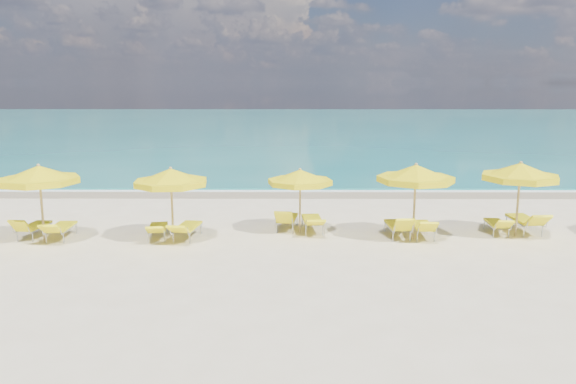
{
  "coord_description": "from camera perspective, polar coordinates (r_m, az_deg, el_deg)",
  "views": [
    {
      "loc": [
        0.1,
        -17.58,
        4.91
      ],
      "look_at": [
        0.0,
        1.5,
        1.2
      ],
      "focal_mm": 35.0,
      "sensor_mm": 36.0,
      "label": 1
    }
  ],
  "objects": [
    {
      "name": "foam_line",
      "position": [
        26.25,
        0.08,
        0.22
      ],
      "size": [
        120.0,
        1.2,
        0.03
      ],
      "primitive_type": "cube",
      "color": "white",
      "rests_on": "ground"
    },
    {
      "name": "lounger_3_right",
      "position": [
        18.31,
        -10.22,
        -4.02
      ],
      "size": [
        0.86,
        1.93,
        0.73
      ],
      "rotation": [
        0.0,
        0.0,
        -0.14
      ],
      "color": "#A5A8AD",
      "rests_on": "ground"
    },
    {
      "name": "lounger_3_left",
      "position": [
        18.54,
        -13.08,
        -4.0
      ],
      "size": [
        0.78,
        1.77,
        0.67
      ],
      "rotation": [
        0.0,
        0.0,
        0.14
      ],
      "color": "#A5A8AD",
      "rests_on": "ground"
    },
    {
      "name": "lounger_5_right",
      "position": [
        18.71,
        13.52,
        -3.84
      ],
      "size": [
        0.66,
        1.8,
        0.78
      ],
      "rotation": [
        0.0,
        0.0,
        -0.04
      ],
      "color": "#A5A8AD",
      "rests_on": "ground"
    },
    {
      "name": "umbrella_5",
      "position": [
        18.05,
        12.85,
        1.77
      ],
      "size": [
        2.75,
        2.75,
        2.46
      ],
      "rotation": [
        0.0,
        0.0,
        -0.14
      ],
      "color": "tan",
      "rests_on": "ground"
    },
    {
      "name": "lounger_5_left",
      "position": [
        18.56,
        11.06,
        -3.82
      ],
      "size": [
        0.69,
        1.79,
        0.87
      ],
      "rotation": [
        0.0,
        0.0,
        0.05
      ],
      "color": "#A5A8AD",
      "rests_on": "ground"
    },
    {
      "name": "whitecap_near",
      "position": [
        35.46,
        -9.62,
        2.89
      ],
      "size": [
        14.0,
        0.36,
        0.05
      ],
      "primitive_type": "cube",
      "color": "white",
      "rests_on": "ground"
    },
    {
      "name": "lounger_6_left",
      "position": [
        19.89,
        20.43,
        -3.41
      ],
      "size": [
        0.63,
        1.66,
        0.7
      ],
      "rotation": [
        0.0,
        0.0,
        -0.06
      ],
      "color": "#A5A8AD",
      "rests_on": "ground"
    },
    {
      "name": "lounger_2_right",
      "position": [
        19.44,
        -22.06,
        -3.79
      ],
      "size": [
        0.66,
        1.84,
        0.75
      ],
      "rotation": [
        0.0,
        0.0,
        0.03
      ],
      "color": "#A5A8AD",
      "rests_on": "ground"
    },
    {
      "name": "umbrella_2",
      "position": [
        18.95,
        -23.96,
        1.56
      ],
      "size": [
        2.72,
        2.72,
        2.48
      ],
      "rotation": [
        0.0,
        0.0,
        0.12
      ],
      "color": "tan",
      "rests_on": "ground"
    },
    {
      "name": "whitecap_far",
      "position": [
        42.61,
        11.01,
        4.19
      ],
      "size": [
        18.0,
        0.3,
        0.05
      ],
      "primitive_type": "cube",
      "color": "white",
      "rests_on": "ground"
    },
    {
      "name": "lounger_4_right",
      "position": [
        18.93,
        2.5,
        -3.34
      ],
      "size": [
        0.76,
        1.98,
        0.7
      ],
      "rotation": [
        0.0,
        0.0,
        0.08
      ],
      "color": "#A5A8AD",
      "rests_on": "ground"
    },
    {
      "name": "ocean",
      "position": [
        65.77,
        0.21,
        6.73
      ],
      "size": [
        120.0,
        80.0,
        0.3
      ],
      "primitive_type": "cube",
      "color": "#147270",
      "rests_on": "ground"
    },
    {
      "name": "umbrella_6",
      "position": [
        19.4,
        22.52,
        1.86
      ],
      "size": [
        2.45,
        2.45,
        2.48
      ],
      "rotation": [
        0.0,
        0.0,
        0.0
      ],
      "color": "tan",
      "rests_on": "ground"
    },
    {
      "name": "lounger_6_right",
      "position": [
        20.39,
        22.89,
        -3.1
      ],
      "size": [
        0.77,
        2.06,
        0.89
      ],
      "rotation": [
        0.0,
        0.0,
        0.05
      ],
      "color": "#A5A8AD",
      "rests_on": "ground"
    },
    {
      "name": "umbrella_4",
      "position": [
        18.42,
        1.24,
        1.46
      ],
      "size": [
        2.51,
        2.51,
        2.18
      ],
      "rotation": [
        0.0,
        0.0,
        -0.18
      ],
      "color": "tan",
      "rests_on": "ground"
    },
    {
      "name": "umbrella_3",
      "position": [
        17.82,
        -11.81,
        1.42
      ],
      "size": [
        2.89,
        2.89,
        2.37
      ],
      "rotation": [
        0.0,
        0.0,
        -0.28
      ],
      "color": "tan",
      "rests_on": "ground"
    },
    {
      "name": "wet_sand_band",
      "position": [
        25.46,
        0.07,
        -0.11
      ],
      "size": [
        120.0,
        2.6,
        0.01
      ],
      "primitive_type": "cube",
      "color": "tan",
      "rests_on": "ground"
    },
    {
      "name": "lounger_4_left",
      "position": [
        19.18,
        -0.1,
        -3.14
      ],
      "size": [
        0.82,
        1.8,
        0.86
      ],
      "rotation": [
        0.0,
        0.0,
        -0.13
      ],
      "color": "#A5A8AD",
      "rests_on": "ground"
    },
    {
      "name": "lounger_2_left",
      "position": [
        19.99,
        -24.41,
        -3.6
      ],
      "size": [
        0.72,
        1.7,
        0.81
      ],
      "rotation": [
        0.0,
        0.0,
        -0.1
      ],
      "color": "#A5A8AD",
      "rests_on": "ground"
    },
    {
      "name": "ground_plane",
      "position": [
        18.26,
        -0.02,
        -4.6
      ],
      "size": [
        120.0,
        120.0,
        0.0
      ],
      "primitive_type": "plane",
      "color": "beige"
    }
  ]
}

